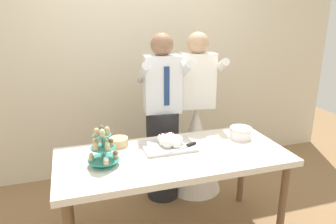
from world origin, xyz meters
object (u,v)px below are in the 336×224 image
at_px(person_bride, 195,138).
at_px(cupcake_stand, 103,149).
at_px(dessert_table, 174,163).
at_px(person_groom, 163,128).
at_px(main_cake_tray, 169,143).
at_px(plate_stack, 240,133).
at_px(round_cake, 119,143).

bearing_deg(person_bride, cupcake_stand, -144.67).
distance_m(dessert_table, person_bride, 0.85).
relative_size(person_groom, person_bride, 1.00).
relative_size(dessert_table, main_cake_tray, 4.21).
distance_m(dessert_table, person_groom, 0.66).
relative_size(main_cake_tray, person_groom, 0.26).
height_order(main_cake_tray, plate_stack, main_cake_tray).
bearing_deg(plate_stack, person_groom, 137.23).
xyz_separation_m(plate_stack, person_bride, (-0.19, 0.56, -0.24)).
bearing_deg(plate_stack, main_cake_tray, -179.90).
relative_size(round_cake, person_bride, 0.14).
bearing_deg(person_groom, round_cake, -142.00).
bearing_deg(main_cake_tray, dessert_table, -93.75).
distance_m(cupcake_stand, person_bride, 1.29).
xyz_separation_m(dessert_table, cupcake_stand, (-0.54, -0.02, 0.20)).
distance_m(cupcake_stand, round_cake, 0.35).
xyz_separation_m(round_cake, person_groom, (0.49, 0.38, -0.06)).
height_order(plate_stack, round_cake, plate_stack).
relative_size(round_cake, person_groom, 0.14).
bearing_deg(round_cake, plate_stack, -7.31).
distance_m(cupcake_stand, person_groom, 0.95).
bearing_deg(person_bride, main_cake_tray, -129.76).
bearing_deg(cupcake_stand, person_groom, 46.36).
distance_m(cupcake_stand, main_cake_tray, 0.58).
relative_size(dessert_table, person_groom, 1.08).
distance_m(person_groom, person_bride, 0.41).
bearing_deg(round_cake, person_groom, 38.00).
xyz_separation_m(cupcake_stand, main_cake_tray, (0.55, 0.16, -0.08)).
relative_size(main_cake_tray, plate_stack, 2.22).
distance_m(main_cake_tray, person_bride, 0.77).
distance_m(plate_stack, round_cake, 1.06).
relative_size(plate_stack, person_groom, 0.12).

